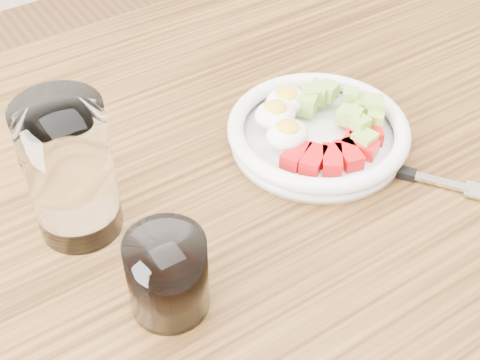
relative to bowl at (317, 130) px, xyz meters
name	(u,v)px	position (x,y,z in m)	size (l,w,h in m)	color
dining_table	(251,259)	(-0.12, -0.04, -0.12)	(1.50, 0.90, 0.77)	brown
bowl	(317,130)	(0.00, 0.00, 0.00)	(0.22, 0.22, 0.05)	white
fork	(396,171)	(0.04, -0.10, -0.01)	(0.14, 0.19, 0.01)	black
water_glass	(70,171)	(-0.29, 0.03, 0.06)	(0.09, 0.09, 0.16)	white
coffee_glass	(168,275)	(-0.26, -0.11, 0.02)	(0.08, 0.08, 0.09)	white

